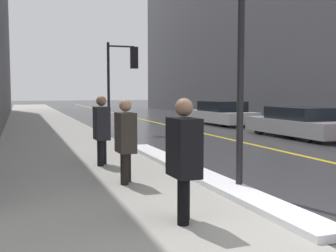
% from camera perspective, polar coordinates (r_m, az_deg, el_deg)
% --- Properties ---
extents(ground_plane, '(160.00, 160.00, 0.00)m').
position_cam_1_polar(ground_plane, '(5.58, 18.42, -13.96)').
color(ground_plane, '#38383A').
extents(sidewalk_slab, '(4.00, 80.00, 0.01)m').
position_cam_1_polar(sidewalk_slab, '(19.27, -15.58, -0.69)').
color(sidewalk_slab, '#9E9B93').
rests_on(sidewalk_slab, ground).
extents(road_centre_stripe, '(0.16, 80.00, 0.00)m').
position_cam_1_polar(road_centre_stripe, '(20.56, 1.34, -0.20)').
color(road_centre_stripe, gold).
rests_on(road_centre_stripe, ground).
extents(snow_bank_curb, '(0.58, 8.72, 0.11)m').
position_cam_1_polar(snow_bank_curb, '(9.06, 3.33, -6.15)').
color(snow_bank_curb, white).
rests_on(snow_bank_curb, ground).
extents(building_facade_right, '(6.00, 36.00, 15.84)m').
position_cam_1_polar(building_facade_right, '(31.41, 12.69, 15.90)').
color(building_facade_right, slate).
rests_on(building_facade_right, ground).
extents(lamp_post, '(0.28, 0.28, 4.41)m').
position_cam_1_polar(lamp_post, '(7.58, 9.86, 11.57)').
color(lamp_post, black).
rests_on(lamp_post, ground).
extents(traffic_light_near, '(1.31, 0.32, 3.77)m').
position_cam_1_polar(traffic_light_near, '(17.77, -5.94, 7.79)').
color(traffic_light_near, black).
rests_on(traffic_light_near, ground).
extents(pedestrian_with_shoulder_bag, '(0.33, 0.76, 1.68)m').
position_cam_1_polar(pedestrian_with_shoulder_bag, '(5.61, 2.12, -3.84)').
color(pedestrian_with_shoulder_bag, black).
rests_on(pedestrian_with_shoulder_bag, ground).
extents(pedestrian_nearside, '(0.32, 0.53, 1.62)m').
position_cam_1_polar(pedestrian_nearside, '(8.01, -5.76, -1.51)').
color(pedestrian_nearside, black).
rests_on(pedestrian_nearside, ground).
extents(pedestrian_in_glasses, '(0.33, 0.55, 1.66)m').
position_cam_1_polar(pedestrian_in_glasses, '(10.08, -8.99, -0.14)').
color(pedestrian_in_glasses, black).
rests_on(pedestrian_in_glasses, ground).
extents(parked_car_silver, '(1.87, 4.87, 1.17)m').
position_cam_1_polar(parked_car_silver, '(16.89, 17.31, 0.40)').
color(parked_car_silver, '#B2B2B7').
rests_on(parked_car_silver, ground).
extents(parked_car_white, '(2.15, 4.82, 1.24)m').
position_cam_1_polar(parked_car_white, '(22.66, 7.20, 1.69)').
color(parked_car_white, silver).
rests_on(parked_car_white, ground).
extents(fire_hydrant, '(0.20, 0.20, 0.70)m').
position_cam_1_polar(fire_hydrant, '(10.38, 0.92, -3.14)').
color(fire_hydrant, gold).
rests_on(fire_hydrant, ground).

